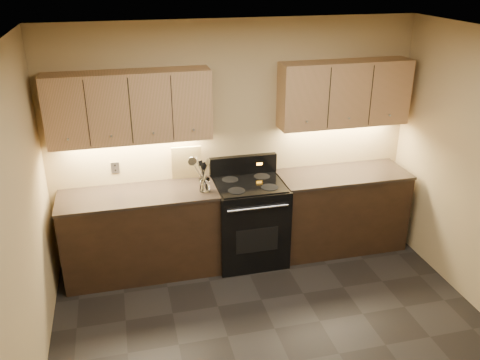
# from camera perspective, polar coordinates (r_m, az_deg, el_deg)

# --- Properties ---
(ceiling) EXTENTS (4.00, 4.00, 0.00)m
(ceiling) POSITION_cam_1_polar(r_m,az_deg,el_deg) (3.39, 7.47, 14.32)
(ceiling) COLOR silver
(ceiling) RESTS_ON wall_back
(wall_back) EXTENTS (4.00, 0.04, 2.60)m
(wall_back) POSITION_cam_1_polar(r_m,az_deg,el_deg) (5.57, -0.54, 4.34)
(wall_back) COLOR tan
(wall_back) RESTS_ON ground
(wall_left) EXTENTS (0.04, 4.00, 2.60)m
(wall_left) POSITION_cam_1_polar(r_m,az_deg,el_deg) (3.70, -24.45, -8.48)
(wall_left) COLOR tan
(wall_left) RESTS_ON ground
(counter_left) EXTENTS (1.62, 0.62, 0.93)m
(counter_left) POSITION_cam_1_polar(r_m,az_deg,el_deg) (5.51, -11.04, -5.89)
(counter_left) COLOR black
(counter_left) RESTS_ON ground
(counter_right) EXTENTS (1.46, 0.62, 0.93)m
(counter_right) POSITION_cam_1_polar(r_m,az_deg,el_deg) (6.00, 11.21, -3.32)
(counter_right) COLOR black
(counter_right) RESTS_ON ground
(stove) EXTENTS (0.76, 0.68, 1.14)m
(stove) POSITION_cam_1_polar(r_m,az_deg,el_deg) (5.63, 1.03, -4.56)
(stove) COLOR black
(stove) RESTS_ON ground
(upper_cab_left) EXTENTS (1.60, 0.30, 0.70)m
(upper_cab_left) POSITION_cam_1_polar(r_m,az_deg,el_deg) (5.14, -12.29, 8.00)
(upper_cab_left) COLOR tan
(upper_cab_left) RESTS_ON wall_back
(upper_cab_right) EXTENTS (1.44, 0.30, 0.70)m
(upper_cab_right) POSITION_cam_1_polar(r_m,az_deg,el_deg) (5.67, 11.64, 9.48)
(upper_cab_right) COLOR tan
(upper_cab_right) RESTS_ON wall_back
(outlet_plate) EXTENTS (0.08, 0.01, 0.12)m
(outlet_plate) POSITION_cam_1_polar(r_m,az_deg,el_deg) (5.49, -13.84, 1.35)
(outlet_plate) COLOR #B2B5BA
(outlet_plate) RESTS_ON wall_back
(utensil_crock) EXTENTS (0.12, 0.12, 0.14)m
(utensil_crock) POSITION_cam_1_polar(r_m,az_deg,el_deg) (5.24, -3.99, -0.62)
(utensil_crock) COLOR white
(utensil_crock) RESTS_ON counter_left
(cutting_board) EXTENTS (0.32, 0.12, 0.39)m
(cutting_board) POSITION_cam_1_polar(r_m,az_deg,el_deg) (5.49, -6.05, 1.96)
(cutting_board) COLOR tan
(cutting_board) RESTS_ON counter_left
(wooden_spoon) EXTENTS (0.15, 0.09, 0.34)m
(wooden_spoon) POSITION_cam_1_polar(r_m,az_deg,el_deg) (5.17, -4.35, 0.54)
(wooden_spoon) COLOR tan
(wooden_spoon) RESTS_ON utensil_crock
(black_spoon) EXTENTS (0.08, 0.09, 0.30)m
(black_spoon) POSITION_cam_1_polar(r_m,az_deg,el_deg) (5.22, -4.21, 0.51)
(black_spoon) COLOR black
(black_spoon) RESTS_ON utensil_crock
(black_turner) EXTENTS (0.15, 0.17, 0.34)m
(black_turner) POSITION_cam_1_polar(r_m,az_deg,el_deg) (5.18, -3.81, 0.50)
(black_turner) COLOR black
(black_turner) RESTS_ON utensil_crock
(steel_spatula) EXTENTS (0.22, 0.16, 0.39)m
(steel_spatula) POSITION_cam_1_polar(r_m,az_deg,el_deg) (5.20, -3.69, 0.90)
(steel_spatula) COLOR silver
(steel_spatula) RESTS_ON utensil_crock
(steel_skimmer) EXTENTS (0.25, 0.11, 0.39)m
(steel_skimmer) POSITION_cam_1_polar(r_m,az_deg,el_deg) (5.18, -3.69, 0.88)
(steel_skimmer) COLOR silver
(steel_skimmer) RESTS_ON utensil_crock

